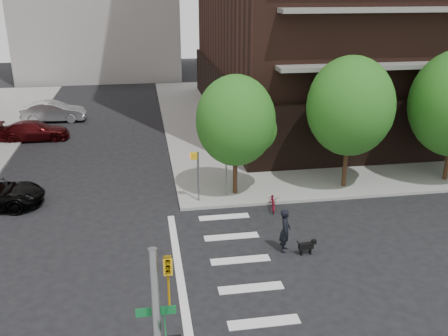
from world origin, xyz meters
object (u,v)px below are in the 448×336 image
parked_car_maroon (34,131)px  dog_walker (285,230)px  scooter (273,201)px  parked_car_silver (54,112)px

parked_car_maroon → dog_walker: (13.16, -18.08, 0.25)m
scooter → dog_walker: bearing=-87.2°
parked_car_maroon → dog_walker: dog_walker is taller
scooter → dog_walker: size_ratio=0.83×
parked_car_silver → dog_walker: size_ratio=2.64×
dog_walker → scooter: bearing=12.5°
parked_car_silver → scooter: bearing=-144.2°
parked_car_silver → scooter: size_ratio=3.17×
parked_car_maroon → scooter: parked_car_maroon is taller
parked_car_silver → dog_walker: dog_walker is taller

